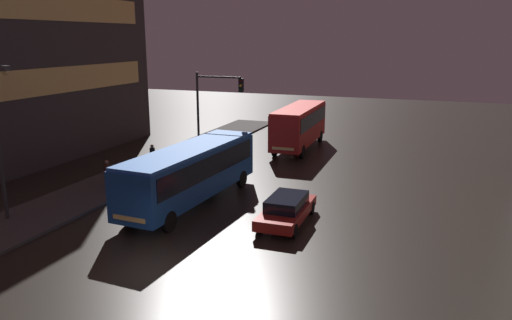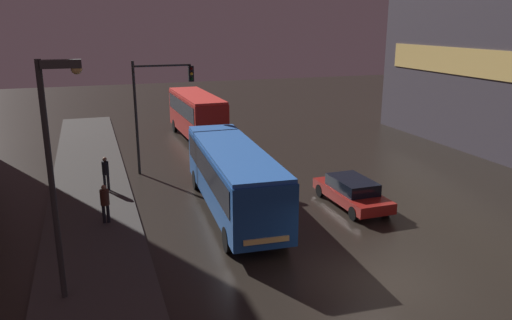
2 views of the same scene
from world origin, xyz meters
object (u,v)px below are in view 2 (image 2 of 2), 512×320
(pedestrian_near, at_px, (106,171))
(car_taxi, at_px, (352,192))
(bus_far, at_px, (196,112))
(street_lamp_sidewalk, at_px, (56,145))
(traffic_light_main, at_px, (156,98))
(pedestrian_mid, at_px, (105,200))
(bus_near, at_px, (233,173))

(pedestrian_near, bearing_deg, car_taxi, 132.61)
(bus_far, height_order, street_lamp_sidewalk, street_lamp_sidewalk)
(car_taxi, distance_m, pedestrian_near, 12.48)
(bus_far, xyz_separation_m, car_taxi, (4.05, -16.27, -1.39))
(bus_far, relative_size, pedestrian_near, 5.21)
(bus_far, height_order, traffic_light_main, traffic_light_main)
(car_taxi, relative_size, street_lamp_sidewalk, 0.64)
(car_taxi, bearing_deg, bus_far, -76.94)
(street_lamp_sidewalk, bearing_deg, car_taxi, 20.26)
(pedestrian_near, distance_m, pedestrian_mid, 4.49)
(bus_far, distance_m, car_taxi, 16.82)
(bus_near, height_order, pedestrian_near, bus_near)
(bus_near, distance_m, bus_far, 15.42)
(pedestrian_mid, bearing_deg, pedestrian_near, 77.92)
(bus_near, bearing_deg, traffic_light_main, -70.10)
(pedestrian_near, xyz_separation_m, street_lamp_sidewalk, (-1.53, -10.37, 3.90))
(bus_far, xyz_separation_m, pedestrian_near, (-7.04, -10.56, -0.91))
(bus_far, distance_m, street_lamp_sidewalk, 22.81)
(bus_near, height_order, street_lamp_sidewalk, street_lamp_sidewalk)
(bus_near, height_order, car_taxi, bus_near)
(pedestrian_mid, distance_m, street_lamp_sidewalk, 7.18)
(bus_near, xyz_separation_m, street_lamp_sidewalk, (-6.96, -5.60, 3.15))
(car_taxi, xyz_separation_m, street_lamp_sidewalk, (-12.62, -4.66, 4.38))
(bus_far, bearing_deg, bus_near, 82.51)
(car_taxi, bearing_deg, traffic_light_main, -48.07)
(street_lamp_sidewalk, bearing_deg, pedestrian_mid, 77.46)
(bus_far, distance_m, pedestrian_near, 12.73)
(pedestrian_mid, bearing_deg, traffic_light_main, 56.44)
(pedestrian_mid, relative_size, traffic_light_main, 0.26)
(pedestrian_mid, bearing_deg, bus_far, 54.99)
(bus_far, distance_m, pedestrian_mid, 16.74)
(pedestrian_near, relative_size, traffic_light_main, 0.27)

